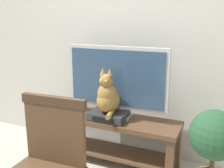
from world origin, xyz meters
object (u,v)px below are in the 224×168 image
at_px(media_box, 109,116).
at_px(potted_plant, 214,143).
at_px(book_stack, 70,109).
at_px(tv, 117,79).
at_px(cat, 108,96).
at_px(tv_stand, 114,132).
at_px(wooden_chair, 45,161).

height_order(media_box, potted_plant, potted_plant).
xyz_separation_m(book_stack, potted_plant, (1.43, -0.15, -0.04)).
xyz_separation_m(tv, potted_plant, (0.94, -0.24, -0.38)).
bearing_deg(media_box, tv, 70.53).
bearing_deg(tv, cat, -106.60).
relative_size(tv, book_stack, 4.28).
bearing_deg(tv_stand, potted_plant, -10.91).
bearing_deg(media_box, book_stack, 178.27).
xyz_separation_m(media_box, potted_plant, (0.98, -0.13, -0.03)).
distance_m(tv_stand, wooden_chair, 1.07).
xyz_separation_m(tv_stand, book_stack, (-0.49, -0.03, 0.19)).
bearing_deg(book_stack, tv, 10.97).
relative_size(wooden_chair, book_stack, 3.95).
height_order(tv, book_stack, tv).
bearing_deg(tv_stand, cat, -119.91).
distance_m(media_box, cat, 0.20).
bearing_deg(media_box, tv_stand, 51.62).
xyz_separation_m(wooden_chair, potted_plant, (0.96, 0.86, -0.07)).
bearing_deg(tv, book_stack, -169.03).
xyz_separation_m(wooden_chair, book_stack, (-0.47, 1.01, -0.04)).
distance_m(tv_stand, potted_plant, 0.97).
bearing_deg(cat, book_stack, 176.22).
xyz_separation_m(media_box, book_stack, (-0.45, 0.01, 0.00)).
bearing_deg(tv_stand, book_stack, -175.94).
height_order(cat, potted_plant, cat).
distance_m(tv, wooden_chair, 1.15).
bearing_deg(media_box, potted_plant, -7.75).
bearing_deg(tv, wooden_chair, -91.07).
xyz_separation_m(tv, book_stack, (-0.49, -0.09, -0.34)).
xyz_separation_m(tv_stand, potted_plant, (0.94, -0.18, 0.15)).
bearing_deg(wooden_chair, media_box, 91.01).
bearing_deg(book_stack, cat, -3.78).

